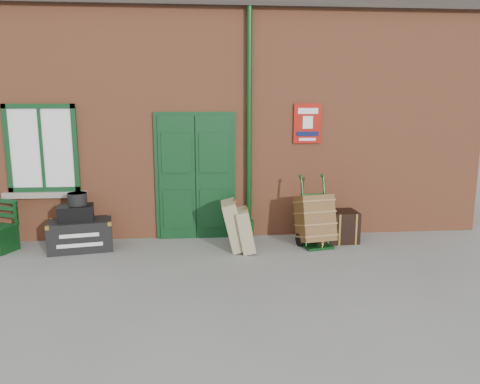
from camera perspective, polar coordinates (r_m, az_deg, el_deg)
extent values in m
plane|color=gray|center=(7.20, -2.92, -8.81)|extent=(80.00, 80.00, 0.00)
cube|color=#A65835|center=(10.28, -3.79, 8.54)|extent=(10.00, 4.00, 4.00)
cube|color=#38302B|center=(10.41, -3.95, 20.45)|extent=(10.30, 4.30, 0.30)
cube|color=#0F3718|center=(8.34, -5.44, 1.72)|extent=(1.42, 0.12, 2.32)
cube|color=white|center=(8.68, -23.02, 4.92)|extent=(1.20, 0.08, 1.50)
cylinder|color=#0D3714|center=(8.25, 1.12, 7.96)|extent=(0.10, 0.10, 4.00)
cube|color=#9D130B|center=(8.47, 8.23, 8.27)|extent=(0.50, 0.03, 0.70)
cube|color=#0D3714|center=(8.56, -26.37, -5.26)|extent=(0.22, 0.41, 0.42)
cube|color=black|center=(8.24, -18.86, -4.99)|extent=(1.09, 0.73, 0.51)
cube|color=black|center=(8.16, -19.36, -2.42)|extent=(0.62, 0.50, 0.25)
cylinder|color=black|center=(8.13, -19.21, -0.81)|extent=(0.35, 0.35, 0.20)
cube|color=tan|center=(7.77, -0.80, -4.08)|extent=(0.42, 0.58, 0.84)
cube|color=tan|center=(7.70, 0.60, -4.67)|extent=(0.34, 0.52, 0.72)
cube|color=#0D3714|center=(8.08, 9.46, -6.56)|extent=(0.51, 0.41, 0.05)
cylinder|color=#0D3714|center=(7.99, 7.77, -2.43)|extent=(0.10, 0.33, 1.17)
cylinder|color=#0D3714|center=(8.15, 10.39, -2.23)|extent=(0.10, 0.33, 1.17)
cylinder|color=black|center=(8.11, 7.21, -5.78)|extent=(0.09, 0.23, 0.22)
cylinder|color=black|center=(8.32, 10.62, -5.44)|extent=(0.09, 0.23, 0.22)
cube|color=brown|center=(8.08, 9.12, -3.18)|extent=(0.67, 0.71, 0.86)
cube|color=black|center=(8.41, 11.49, -4.13)|extent=(0.78, 0.53, 0.55)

